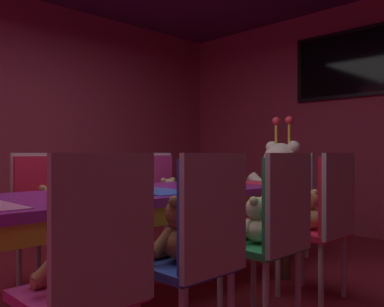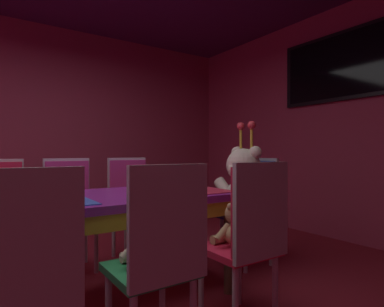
% 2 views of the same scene
% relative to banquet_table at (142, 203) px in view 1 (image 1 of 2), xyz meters
% --- Properties ---
extents(ground_plane, '(7.90, 7.90, 0.00)m').
position_rel_banquet_table_xyz_m(ground_plane, '(0.00, 0.00, -0.65)').
color(ground_plane, maroon).
extents(wall_back, '(5.20, 0.12, 2.80)m').
position_rel_banquet_table_xyz_m(wall_back, '(0.00, 3.20, 0.75)').
color(wall_back, '#99334C').
rests_on(wall_back, ground_plane).
extents(banquet_table, '(0.90, 2.47, 0.75)m').
position_rel_banquet_table_xyz_m(banquet_table, '(0.00, 0.00, 0.00)').
color(banquet_table, purple).
rests_on(banquet_table, ground_plane).
extents(chair_left_1, '(0.42, 0.41, 0.98)m').
position_rel_banquet_table_xyz_m(chair_left_1, '(-0.83, -0.30, -0.06)').
color(chair_left_1, red).
rests_on(chair_left_1, ground_plane).
extents(teddy_left_1, '(0.24, 0.31, 0.29)m').
position_rel_banquet_table_xyz_m(teddy_left_1, '(-0.69, -0.30, -0.07)').
color(teddy_left_1, '#9E7247').
rests_on(teddy_left_1, chair_left_1).
extents(chair_left_2, '(0.42, 0.41, 0.98)m').
position_rel_banquet_table_xyz_m(chair_left_2, '(-0.85, 0.27, -0.06)').
color(chair_left_2, '#CC338C').
rests_on(chair_left_2, ground_plane).
extents(teddy_left_2, '(0.24, 0.31, 0.29)m').
position_rel_banquet_table_xyz_m(teddy_left_2, '(-0.70, 0.27, -0.07)').
color(teddy_left_2, olive).
rests_on(teddy_left_2, chair_left_2).
extents(chair_left_3, '(0.42, 0.41, 0.98)m').
position_rel_banquet_table_xyz_m(chair_left_3, '(-0.85, 0.86, -0.06)').
color(chair_left_3, '#CC338C').
rests_on(chair_left_3, ground_plane).
extents(teddy_left_3, '(0.24, 0.31, 0.30)m').
position_rel_banquet_table_xyz_m(teddy_left_3, '(-0.71, 0.86, -0.07)').
color(teddy_left_3, tan).
rests_on(teddy_left_3, chair_left_3).
extents(chair_right_0, '(0.42, 0.41, 0.98)m').
position_rel_banquet_table_xyz_m(chair_right_0, '(0.83, -0.87, -0.06)').
color(chair_right_0, '#CC338C').
rests_on(chair_right_0, ground_plane).
extents(teddy_right_0, '(0.24, 0.32, 0.30)m').
position_rel_banquet_table_xyz_m(teddy_right_0, '(0.69, -0.87, -0.07)').
color(teddy_right_0, '#9E7247').
rests_on(teddy_right_0, chair_right_0).
extents(chair_right_1, '(0.42, 0.41, 0.98)m').
position_rel_banquet_table_xyz_m(chair_right_1, '(0.83, -0.29, -0.06)').
color(chair_right_1, '#2D47B2').
rests_on(chair_right_1, ground_plane).
extents(teddy_right_1, '(0.27, 0.34, 0.32)m').
position_rel_banquet_table_xyz_m(teddy_right_1, '(0.68, -0.29, -0.06)').
color(teddy_right_1, brown).
rests_on(teddy_right_1, chair_right_1).
extents(chair_right_2, '(0.42, 0.41, 0.98)m').
position_rel_banquet_table_xyz_m(chair_right_2, '(0.84, 0.30, -0.06)').
color(chair_right_2, '#268C4C').
rests_on(chair_right_2, ground_plane).
extents(teddy_right_2, '(0.23, 0.29, 0.28)m').
position_rel_banquet_table_xyz_m(teddy_right_2, '(0.70, 0.30, -0.08)').
color(teddy_right_2, beige).
rests_on(teddy_right_2, chair_right_2).
extents(chair_right_3, '(0.42, 0.41, 0.98)m').
position_rel_banquet_table_xyz_m(chair_right_3, '(0.84, 0.90, -0.06)').
color(chair_right_3, red).
rests_on(chair_right_3, ground_plane).
extents(teddy_right_3, '(0.23, 0.29, 0.27)m').
position_rel_banquet_table_xyz_m(teddy_right_3, '(0.69, 0.90, -0.08)').
color(teddy_right_3, tan).
rests_on(teddy_right_3, chair_right_3).
extents(throne_chair, '(0.41, 0.42, 0.98)m').
position_rel_banquet_table_xyz_m(throne_chair, '(0.00, 1.78, -0.06)').
color(throne_chair, '#2D47B2').
rests_on(throne_chair, ground_plane).
extents(king_teddy_bear, '(0.68, 0.52, 0.87)m').
position_rel_banquet_table_xyz_m(king_teddy_bear, '(0.00, 1.61, 0.08)').
color(king_teddy_bear, silver).
rests_on(king_teddy_bear, throne_chair).
extents(wall_tv, '(1.39, 0.06, 0.81)m').
position_rel_banquet_table_xyz_m(wall_tv, '(0.00, 3.11, 1.40)').
color(wall_tv, black).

